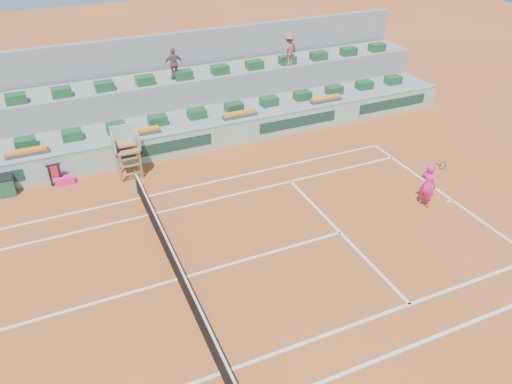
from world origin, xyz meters
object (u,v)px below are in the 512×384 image
(umpire_chair, at_px, (126,145))
(tennis_player, at_px, (428,185))
(drink_cooler_a, at_px, (6,186))
(player_bag, at_px, (65,180))

(umpire_chair, bearing_deg, tennis_player, -34.50)
(umpire_chair, distance_m, tennis_player, 12.84)
(tennis_player, bearing_deg, umpire_chair, 145.50)
(drink_cooler_a, xyz_separation_m, tennis_player, (15.64, -7.79, 0.54))
(umpire_chair, relative_size, tennis_player, 1.05)
(player_bag, height_order, drink_cooler_a, drink_cooler_a)
(umpire_chair, bearing_deg, drink_cooler_a, 174.11)
(tennis_player, bearing_deg, drink_cooler_a, 153.54)
(umpire_chair, xyz_separation_m, tennis_player, (10.57, -7.26, -0.58))
(umpire_chair, xyz_separation_m, drink_cooler_a, (-5.07, 0.52, -1.12))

